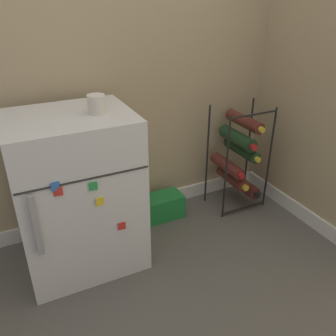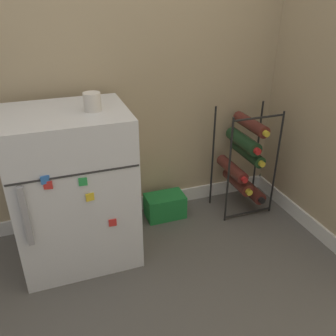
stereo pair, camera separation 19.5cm
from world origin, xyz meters
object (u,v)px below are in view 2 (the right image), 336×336
Objects in this scene: mini_fridge at (74,188)px; fridge_top_cup at (92,102)px; wine_rack at (244,161)px; soda_box at (165,206)px.

fridge_top_cup is (0.12, -0.03, 0.43)m from mini_fridge.
fridge_top_cup is (-0.89, -0.13, 0.49)m from wine_rack.
mini_fridge is 9.58× the size of fridge_top_cup.
wine_rack is 1.03m from fridge_top_cup.
wine_rack is 0.56m from soda_box.
mini_fridge is at bearing 164.69° from fridge_top_cup.
wine_rack is 8.07× the size of fridge_top_cup.
fridge_top_cup is at bearing -15.31° from mini_fridge.
mini_fridge is 1.19× the size of wine_rack.
mini_fridge is 1.02m from wine_rack.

